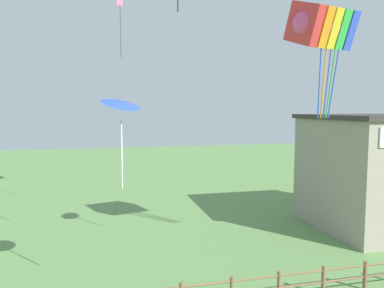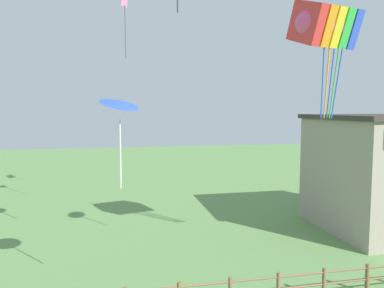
% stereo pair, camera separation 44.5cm
% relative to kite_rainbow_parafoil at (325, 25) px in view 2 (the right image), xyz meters
% --- Properties ---
extents(kite_rainbow_parafoil, '(3.20, 2.58, 4.77)m').
position_rel_kite_rainbow_parafoil_xyz_m(kite_rainbow_parafoil, '(0.00, 0.00, 0.00)').
color(kite_rainbow_parafoil, '#E54C8C').
extents(kite_pink_diamond, '(0.45, 0.52, 3.35)m').
position_rel_kite_rainbow_parafoil_xyz_m(kite_pink_diamond, '(-7.72, 6.33, 1.53)').
color(kite_pink_diamond, pink).
extents(kite_blue_delta, '(1.71, 1.70, 2.91)m').
position_rel_kite_rainbow_parafoil_xyz_m(kite_blue_delta, '(-8.25, -2.14, -3.26)').
color(kite_blue_delta, blue).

